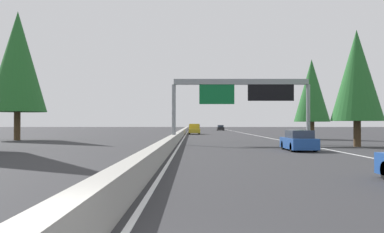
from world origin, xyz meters
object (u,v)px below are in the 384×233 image
sedan_far_left (299,141)px  pickup_distant_b (194,129)px  conifer_right_near (357,76)px  conifer_left_near (18,62)px  conifer_right_mid (312,91)px  sign_gantry_overhead (243,92)px  sedan_mid_right (220,128)px

sedan_far_left → pickup_distant_b: 46.32m
conifer_right_near → conifer_left_near: conifer_left_near is taller
pickup_distant_b → conifer_left_near: 35.12m
conifer_right_mid → sedan_far_left: bearing=162.0°
pickup_distant_b → conifer_right_mid: size_ratio=0.57×
sign_gantry_overhead → sedan_mid_right: (76.61, -2.92, -4.10)m
pickup_distant_b → conifer_left_near: conifer_left_near is taller
sign_gantry_overhead → conifer_left_near: 27.11m
sign_gantry_overhead → conifer_right_near: (-3.39, -9.13, 1.17)m
pickup_distant_b → conifer_right_near: size_ratio=0.57×
sign_gantry_overhead → conifer_left_near: size_ratio=0.85×
sign_gantry_overhead → conifer_right_mid: 16.41m
sedan_far_left → conifer_right_near: 9.54m
conifer_right_mid → sign_gantry_overhead: bearing=142.6°
pickup_distant_b → conifer_right_near: bearing=-161.7°
conifer_left_near → conifer_right_near: bearing=-111.5°
sign_gantry_overhead → pickup_distant_b: sign_gantry_overhead is taller
sign_gantry_overhead → sedan_far_left: sign_gantry_overhead is taller
conifer_right_near → sedan_mid_right: bearing=4.4°
sign_gantry_overhead → sedan_far_left: size_ratio=2.88×
sign_gantry_overhead → sedan_mid_right: size_ratio=2.88×
sedan_mid_right → conifer_right_mid: 64.21m
sign_gantry_overhead → sedan_mid_right: bearing=-2.2°
sedan_far_left → conifer_right_mid: bearing=-18.0°
conifer_right_near → conifer_left_near: 36.64m
pickup_distant_b → conifer_right_mid: 28.62m
sedan_mid_right → conifer_right_mid: size_ratio=0.45×
pickup_distant_b → conifer_right_mid: (-24.30, -14.27, 5.04)m
sedan_far_left → conifer_left_near: 34.42m
sedan_far_left → sedan_mid_right: (85.06, 0.07, 0.00)m
sedan_far_left → pickup_distant_b: pickup_distant_b is taller
sedan_far_left → conifer_right_mid: 23.16m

